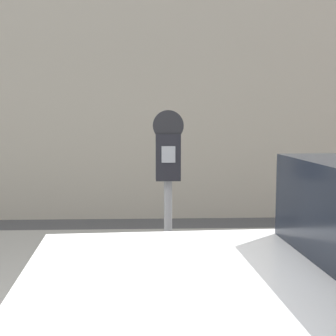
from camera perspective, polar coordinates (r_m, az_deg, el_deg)
sidewalk at (r=4.76m, az=-6.19°, el=-12.10°), size 24.00×2.80×0.11m
parking_meter at (r=3.37m, az=0.00°, el=0.35°), size 0.22×0.16×1.49m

